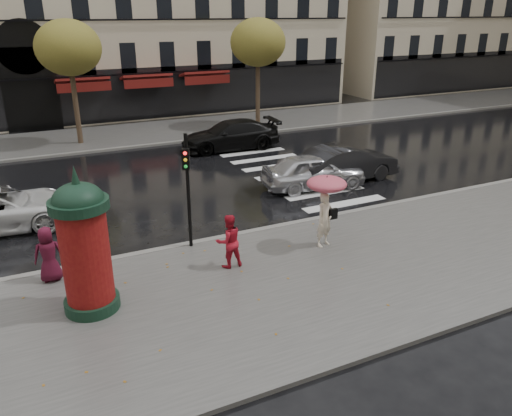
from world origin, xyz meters
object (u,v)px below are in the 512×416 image
woman_red (229,241)px  car_darkgrey (345,163)px  traffic_light (187,181)px  car_silver (314,171)px  man_burgundy (48,254)px  car_black (230,135)px  morris_column (84,244)px  woman_umbrella (326,200)px

woman_red → car_darkgrey: size_ratio=0.33×
traffic_light → car_silver: bearing=27.3°
car_darkgrey → man_burgundy: bearing=105.0°
woman_red → traffic_light: bearing=-71.9°
car_darkgrey → car_black: size_ratio=0.91×
man_burgundy → morris_column: 2.29m
woman_umbrella → woman_red: 3.30m
traffic_light → car_silver: 7.57m
traffic_light → car_darkgrey: bearing=23.6°
traffic_light → car_black: bearing=61.3°
woman_red → car_darkgrey: 9.40m
woman_umbrella → morris_column: size_ratio=0.63×
woman_red → car_black: bearing=-114.2°
woman_red → morris_column: 4.05m
car_darkgrey → morris_column: bearing=114.1°
woman_red → woman_umbrella: bearing=178.7°
woman_red → morris_column: (-3.90, -0.55, 0.97)m
car_black → car_darkgrey: bearing=22.4°
car_black → woman_umbrella: bearing=-5.9°
woman_red → morris_column: size_ratio=0.43×
man_burgundy → car_darkgrey: bearing=-159.5°
woman_red → car_silver: woman_red is taller
woman_red → car_black: 13.59m
car_silver → car_black: car_black is taller
car_silver → morris_column: bearing=127.2°
traffic_light → car_black: 12.41m
man_burgundy → car_darkgrey: size_ratio=0.32×
traffic_light → car_black: traffic_light is taller
woman_red → car_black: size_ratio=0.30×
car_black → man_burgundy: bearing=-38.2°
woman_umbrella → traffic_light: 4.22m
woman_umbrella → car_silver: woman_umbrella is taller
car_silver → car_black: bearing=12.7°
car_darkgrey → car_black: car_darkgrey is taller
traffic_light → car_darkgrey: (8.33, 3.64, -1.50)m
woman_umbrella → woman_red: bearing=179.8°
man_burgundy → car_silver: bearing=-158.0°
morris_column → woman_red: bearing=8.0°
car_silver → woman_red: bearing=137.9°
woman_umbrella → car_silver: bearing=61.5°
woman_umbrella → woman_red: size_ratio=1.46×
man_burgundy → car_silver: 11.31m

